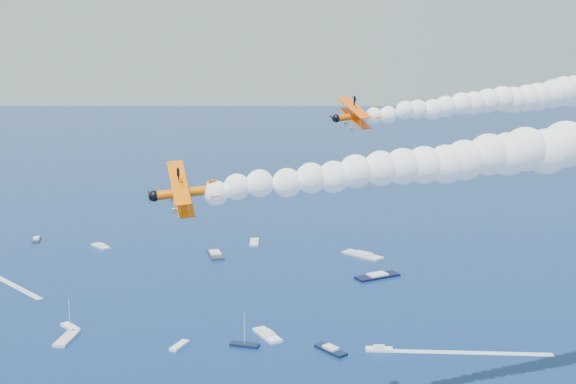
{
  "coord_description": "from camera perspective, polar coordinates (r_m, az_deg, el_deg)",
  "views": [
    {
      "loc": [
        0.89,
        -71.76,
        69.66
      ],
      "look_at": [
        -1.09,
        18.43,
        52.17
      ],
      "focal_mm": 43.68,
      "sensor_mm": 36.0,
      "label": 1
    }
  ],
  "objects": [
    {
      "name": "smoke_trail_lead",
      "position": [
        122.73,
        16.4,
        7.14
      ],
      "size": [
        51.52,
        36.39,
        9.43
      ],
      "primitive_type": null,
      "rotation": [
        0.0,
        0.0,
        3.5
      ],
      "color": "white"
    },
    {
      "name": "biplane_lead",
      "position": [
        110.19,
        5.61,
        6.17
      ],
      "size": [
        10.75,
        12.24,
        8.27
      ],
      "primitive_type": null,
      "rotation": [
        -0.3,
        0.07,
        3.5
      ],
      "color": "#FF5705"
    },
    {
      "name": "spectator_boats",
      "position": [
        200.26,
        0.86,
        -9.28
      ],
      "size": [
        225.79,
        181.93,
        0.7
      ],
      "color": "silver",
      "rests_on": "ground"
    },
    {
      "name": "biplane_trail",
      "position": [
        73.25,
        -8.4,
        -0.04
      ],
      "size": [
        9.23,
        10.88,
        8.21
      ],
      "primitive_type": null,
      "rotation": [
        -0.42,
        0.07,
        3.4
      ],
      "color": "#FC6505"
    },
    {
      "name": "smoke_trail_trail",
      "position": [
        79.06,
        10.0,
        2.09
      ],
      "size": [
        51.14,
        28.55,
        9.43
      ],
      "primitive_type": null,
      "rotation": [
        0.0,
        0.0,
        3.4
      ],
      "color": "white"
    },
    {
      "name": "boat_wakes",
      "position": [
        173.07,
        -13.33,
        -13.06
      ],
      "size": [
        164.51,
        144.16,
        0.04
      ],
      "color": "white",
      "rests_on": "ground"
    }
  ]
}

